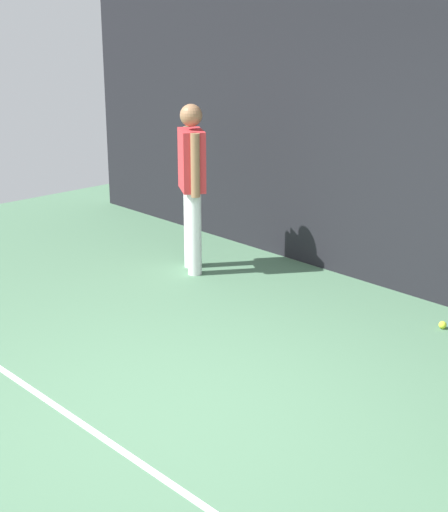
% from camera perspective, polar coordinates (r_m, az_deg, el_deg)
% --- Properties ---
extents(ground_plane, '(12.00, 12.00, 0.00)m').
position_cam_1_polar(ground_plane, '(5.36, -3.17, -11.13)').
color(ground_plane, '#4C7556').
extents(back_fence, '(10.00, 0.10, 2.76)m').
position_cam_1_polar(back_fence, '(7.10, 15.59, 7.42)').
color(back_fence, black).
rests_on(back_fence, ground).
extents(court_line, '(9.00, 0.05, 0.00)m').
position_cam_1_polar(court_line, '(5.05, -8.64, -13.35)').
color(court_line, white).
rests_on(court_line, ground).
extents(tennis_player, '(0.46, 0.40, 1.70)m').
position_cam_1_polar(tennis_player, '(7.71, -2.39, 5.76)').
color(tennis_player, white).
rests_on(tennis_player, ground).
extents(tennis_ball_near_player, '(0.07, 0.07, 0.07)m').
position_cam_1_polar(tennis_ball_near_player, '(6.81, 15.86, -4.93)').
color(tennis_ball_near_player, '#CCE033').
rests_on(tennis_ball_near_player, ground).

